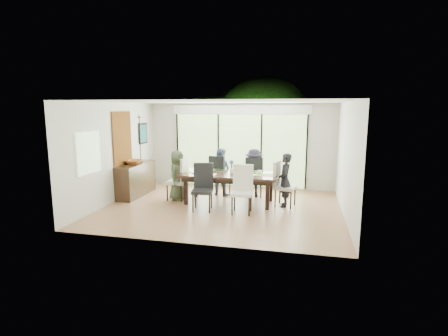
% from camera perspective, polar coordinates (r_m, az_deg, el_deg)
% --- Properties ---
extents(floor, '(6.00, 5.00, 0.01)m').
position_cam_1_polar(floor, '(9.10, -0.36, -6.51)').
color(floor, brown).
rests_on(floor, ground).
extents(ceiling, '(6.00, 5.00, 0.01)m').
position_cam_1_polar(ceiling, '(8.74, -0.38, 10.81)').
color(ceiling, white).
rests_on(ceiling, wall_back).
extents(wall_back, '(6.00, 0.02, 2.70)m').
position_cam_1_polar(wall_back, '(11.26, 2.60, 3.67)').
color(wall_back, beige).
rests_on(wall_back, floor).
extents(wall_front, '(6.00, 0.02, 2.70)m').
position_cam_1_polar(wall_front, '(6.44, -5.54, -1.02)').
color(wall_front, silver).
rests_on(wall_front, floor).
extents(wall_left, '(0.02, 5.00, 2.70)m').
position_cam_1_polar(wall_left, '(9.95, -17.49, 2.41)').
color(wall_left, beige).
rests_on(wall_left, floor).
extents(wall_right, '(0.02, 5.00, 2.70)m').
position_cam_1_polar(wall_right, '(8.64, 19.45, 1.24)').
color(wall_right, silver).
rests_on(wall_right, floor).
extents(glass_doors, '(4.20, 0.02, 2.30)m').
position_cam_1_polar(glass_doors, '(11.24, 2.55, 2.89)').
color(glass_doors, '#598C3F').
rests_on(glass_doors, wall_back).
extents(blinds_header, '(4.40, 0.06, 0.28)m').
position_cam_1_polar(blinds_header, '(11.15, 2.60, 9.53)').
color(blinds_header, white).
rests_on(blinds_header, wall_back).
extents(mullion_a, '(0.05, 0.04, 2.30)m').
position_cam_1_polar(mullion_a, '(11.79, -7.56, 3.14)').
color(mullion_a, black).
rests_on(mullion_a, wall_back).
extents(mullion_b, '(0.05, 0.04, 2.30)m').
position_cam_1_polar(mullion_b, '(11.37, -0.93, 2.98)').
color(mullion_b, black).
rests_on(mullion_b, wall_back).
extents(mullion_c, '(0.05, 0.04, 2.30)m').
position_cam_1_polar(mullion_c, '(11.12, 6.10, 2.77)').
color(mullion_c, black).
rests_on(mullion_c, wall_back).
extents(mullion_d, '(0.05, 0.04, 2.30)m').
position_cam_1_polar(mullion_d, '(11.04, 13.33, 2.51)').
color(mullion_d, black).
rests_on(mullion_d, wall_back).
extents(side_window, '(0.02, 0.90, 1.00)m').
position_cam_1_polar(side_window, '(8.91, -21.21, 2.35)').
color(side_window, '#8CAD7F').
rests_on(side_window, wall_left).
extents(deck, '(6.00, 1.80, 0.10)m').
position_cam_1_polar(deck, '(12.35, 3.30, -2.37)').
color(deck, brown).
rests_on(deck, ground).
extents(rail_top, '(6.00, 0.08, 0.06)m').
position_cam_1_polar(rail_top, '(13.02, 3.92, 0.94)').
color(rail_top, brown).
rests_on(rail_top, deck).
extents(foliage_left, '(3.20, 3.20, 3.20)m').
position_cam_1_polar(foliage_left, '(14.27, -2.58, 5.33)').
color(foliage_left, '#14380F').
rests_on(foliage_left, ground).
extents(foliage_mid, '(4.00, 4.00, 4.00)m').
position_cam_1_polar(foliage_mid, '(14.41, 6.58, 6.76)').
color(foliage_mid, '#14380F').
rests_on(foliage_mid, ground).
extents(foliage_right, '(2.80, 2.80, 2.80)m').
position_cam_1_polar(foliage_right, '(13.56, 13.74, 4.07)').
color(foliage_right, '#14380F').
rests_on(foliage_right, ground).
extents(foliage_far, '(3.60, 3.60, 3.60)m').
position_cam_1_polar(foliage_far, '(15.26, 3.11, 6.30)').
color(foliage_far, '#14380F').
rests_on(foliage_far, ground).
extents(table_top, '(2.60, 1.19, 0.06)m').
position_cam_1_polar(table_top, '(9.38, 0.86, -1.09)').
color(table_top, black).
rests_on(table_top, floor).
extents(table_apron, '(2.38, 0.97, 0.11)m').
position_cam_1_polar(table_apron, '(9.40, 0.86, -1.68)').
color(table_apron, black).
rests_on(table_apron, floor).
extents(table_leg_fl, '(0.10, 0.10, 0.75)m').
position_cam_1_polar(table_leg_fl, '(9.35, -6.21, -3.73)').
color(table_leg_fl, black).
rests_on(table_leg_fl, floor).
extents(table_leg_fr, '(0.10, 0.10, 0.75)m').
position_cam_1_polar(table_leg_fr, '(8.89, 7.11, -4.46)').
color(table_leg_fr, black).
rests_on(table_leg_fr, floor).
extents(table_leg_bl, '(0.10, 0.10, 0.75)m').
position_cam_1_polar(table_leg_bl, '(10.14, -4.61, -2.63)').
color(table_leg_bl, black).
rests_on(table_leg_bl, floor).
extents(table_leg_br, '(0.10, 0.10, 0.75)m').
position_cam_1_polar(table_leg_br, '(9.72, 7.64, -3.24)').
color(table_leg_br, black).
rests_on(table_leg_br, floor).
extents(chair_left_end, '(0.51, 0.51, 1.19)m').
position_cam_1_polar(chair_left_end, '(9.83, -7.72, -1.76)').
color(chair_left_end, beige).
rests_on(chair_left_end, floor).
extents(chair_right_end, '(0.60, 0.60, 1.19)m').
position_cam_1_polar(chair_right_end, '(9.22, 10.01, -2.60)').
color(chair_right_end, silver).
rests_on(chair_right_end, floor).
extents(chair_far_left, '(0.61, 0.61, 1.19)m').
position_cam_1_polar(chair_far_left, '(10.33, -0.59, -1.12)').
color(chair_far_left, black).
rests_on(chair_far_left, floor).
extents(chair_far_right, '(0.56, 0.56, 1.19)m').
position_cam_1_polar(chair_far_right, '(10.14, 4.91, -1.36)').
color(chair_far_right, black).
rests_on(chair_far_right, floor).
extents(chair_near_left, '(0.57, 0.57, 1.19)m').
position_cam_1_polar(chair_near_left, '(8.71, -3.57, -3.19)').
color(chair_near_left, black).
rests_on(chair_near_left, floor).
extents(chair_near_right, '(0.52, 0.52, 1.19)m').
position_cam_1_polar(chair_near_right, '(8.49, 2.92, -3.54)').
color(chair_near_right, white).
rests_on(chair_near_right, floor).
extents(person_left_end, '(0.47, 0.69, 1.40)m').
position_cam_1_polar(person_left_end, '(9.81, -7.63, -1.18)').
color(person_left_end, '#3F4C32').
rests_on(person_left_end, floor).
extents(person_right_end, '(0.44, 0.67, 1.40)m').
position_cam_1_polar(person_right_end, '(9.20, 9.91, -1.97)').
color(person_right_end, black).
rests_on(person_right_end, floor).
extents(person_far_left, '(0.73, 0.55, 1.40)m').
position_cam_1_polar(person_far_left, '(10.29, -0.62, -0.58)').
color(person_far_left, slate).
rests_on(person_far_left, floor).
extents(person_far_right, '(0.65, 0.41, 1.40)m').
position_cam_1_polar(person_far_right, '(10.10, 4.90, -0.81)').
color(person_far_right, '#221D2B').
rests_on(person_far_right, floor).
extents(placemat_left, '(0.48, 0.35, 0.01)m').
position_cam_1_polar(placemat_left, '(9.61, -4.68, -0.64)').
color(placemat_left, '#92BD43').
rests_on(placemat_left, table_top).
extents(placemat_right, '(0.48, 0.35, 0.01)m').
position_cam_1_polar(placemat_right, '(9.22, 6.64, -1.12)').
color(placemat_right, '#71A83C').
rests_on(placemat_right, table_top).
extents(placemat_far_l, '(0.48, 0.35, 0.01)m').
position_cam_1_polar(placemat_far_l, '(9.86, -1.21, -0.35)').
color(placemat_far_l, '#6B9F39').
rests_on(placemat_far_l, table_top).
extents(placemat_far_r, '(0.48, 0.35, 0.01)m').
position_cam_1_polar(placemat_far_r, '(9.66, 4.55, -0.58)').
color(placemat_far_r, '#78AF3E').
rests_on(placemat_far_r, table_top).
extents(placemat_paper, '(0.48, 0.35, 0.01)m').
position_cam_1_polar(placemat_paper, '(9.22, -2.88, -1.07)').
color(placemat_paper, white).
rests_on(placemat_paper, table_top).
extents(tablet_far_l, '(0.28, 0.19, 0.01)m').
position_cam_1_polar(tablet_far_l, '(9.78, -0.71, -0.37)').
color(tablet_far_l, black).
rests_on(tablet_far_l, table_top).
extents(tablet_far_r, '(0.26, 0.18, 0.01)m').
position_cam_1_polar(tablet_far_r, '(9.62, 4.21, -0.57)').
color(tablet_far_r, black).
rests_on(tablet_far_r, table_top).
extents(papers, '(0.32, 0.24, 0.00)m').
position_cam_1_polar(papers, '(9.20, 5.06, -1.12)').
color(papers, white).
rests_on(papers, table_top).
extents(platter_base, '(0.28, 0.28, 0.03)m').
position_cam_1_polar(platter_base, '(9.21, -2.88, -0.97)').
color(platter_base, white).
rests_on(platter_base, table_top).
extents(platter_snacks, '(0.22, 0.22, 0.02)m').
position_cam_1_polar(platter_snacks, '(9.21, -2.88, -0.85)').
color(platter_snacks, orange).
rests_on(platter_snacks, table_top).
extents(vase, '(0.09, 0.09, 0.13)m').
position_cam_1_polar(vase, '(9.40, 1.22, -0.47)').
color(vase, silver).
rests_on(vase, table_top).
extents(hyacinth_stems, '(0.04, 0.04, 0.17)m').
position_cam_1_polar(hyacinth_stems, '(9.38, 1.23, 0.31)').
color(hyacinth_stems, '#337226').
rests_on(hyacinth_stems, table_top).
extents(hyacinth_blooms, '(0.12, 0.12, 0.12)m').
position_cam_1_polar(hyacinth_blooms, '(9.36, 1.23, 0.97)').
color(hyacinth_blooms, '#4847B1').
rests_on(hyacinth_blooms, table_top).
extents(laptop, '(0.42, 0.35, 0.03)m').
position_cam_1_polar(laptop, '(9.49, -4.29, -0.71)').
color(laptop, silver).
rests_on(laptop, table_top).
extents(cup_a, '(0.19, 0.19, 0.10)m').
position_cam_1_polar(cup_a, '(9.67, -3.01, -0.26)').
color(cup_a, white).
rests_on(cup_a, table_top).
extents(cup_b, '(0.13, 0.13, 0.10)m').
position_cam_1_polar(cup_b, '(9.24, 1.64, -0.75)').
color(cup_b, white).
rests_on(cup_b, table_top).
extents(cup_c, '(0.18, 0.18, 0.10)m').
position_cam_1_polar(cup_c, '(9.33, 5.80, -0.67)').
color(cup_c, white).
rests_on(cup_c, table_top).
extents(book, '(0.25, 0.29, 0.02)m').
position_cam_1_polar(book, '(9.37, 2.42, -0.85)').
color(book, white).
rests_on(book, table_top).
extents(sideboard, '(0.47, 1.68, 0.95)m').
position_cam_1_polar(sideboard, '(10.58, -14.16, -1.83)').
color(sideboard, black).
rests_on(sideboard, floor).
extents(bowl, '(0.50, 0.50, 0.12)m').
position_cam_1_polar(bowl, '(10.40, -14.53, 0.95)').
color(bowl, '#975320').
rests_on(bowl, sideboard).
extents(candlestick_base, '(0.11, 0.11, 0.04)m').
position_cam_1_polar(candlestick_base, '(10.80, -13.42, 1.10)').
color(candlestick_base, black).
rests_on(candlestick_base, sideboard).
extents(candlestick_shaft, '(0.03, 0.03, 1.31)m').
position_cam_1_polar(candlestick_shaft, '(10.73, -13.56, 4.60)').
color(candlestick_shaft, black).
rests_on(candlestick_shaft, sideboard).
extents(candlestick_pan, '(0.11, 0.11, 0.03)m').
position_cam_1_polar(candlestick_pan, '(10.69, -13.71, 8.08)').
color(candlestick_pan, black).
rests_on(candlestick_pan, sideboard).
extents(candle, '(0.04, 0.04, 0.11)m').
position_cam_1_polar(candle, '(10.69, -13.72, 8.42)').
color(candle, silver).
rests_on(candle, sideboard).
extents(tapestry, '(0.02, 1.00, 1.50)m').
position_cam_1_polar(tapestry, '(10.24, -16.27, 4.64)').
color(tapestry, brown).
rests_on(tapestry, wall_left).
extents(art_frame, '(0.03, 0.55, 0.65)m').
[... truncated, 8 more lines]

